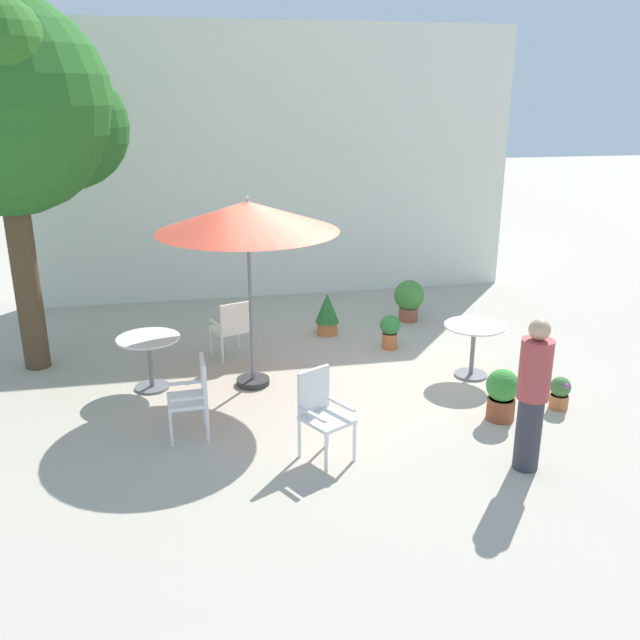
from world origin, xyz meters
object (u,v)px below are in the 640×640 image
potted_plant_0 (560,392)px  patio_chair_1 (232,326)px  shade_tree (6,105)px  patio_chair_0 (194,392)px  potted_plant_3 (390,330)px  patio_umbrella_0 (247,218)px  cafe_table_1 (473,340)px  potted_plant_1 (502,393)px  potted_plant_2 (327,313)px  potted_plant_4 (409,298)px  standing_person (533,394)px  patio_chair_2 (321,409)px  cafe_table_0 (149,353)px

potted_plant_0 → patio_chair_1: bearing=147.0°
shade_tree → patio_chair_0: shade_tree is taller
shade_tree → potted_plant_3: shade_tree is taller
patio_umbrella_0 → patio_chair_1: bearing=100.3°
potted_plant_3 → cafe_table_1: bearing=-57.2°
patio_chair_0 → potted_plant_1: size_ratio=1.45×
potted_plant_2 → potted_plant_4: potted_plant_4 is taller
cafe_table_1 → patio_chair_1: (-3.16, 1.31, -0.02)m
potted_plant_2 → standing_person: size_ratio=0.42×
cafe_table_1 → patio_chair_2: 2.99m
patio_umbrella_0 → patio_chair_2: bearing=-75.4°
shade_tree → standing_person: 7.24m
potted_plant_2 → potted_plant_4: (1.50, 0.39, 0.04)m
patio_chair_0 → patio_chair_1: 2.36m
standing_person → patio_chair_1: bearing=126.7°
cafe_table_0 → potted_plant_2: (2.70, 1.61, -0.14)m
patio_umbrella_0 → potted_plant_1: bearing=-29.7°
patio_umbrella_0 → patio_chair_0: bearing=-121.4°
potted_plant_0 → potted_plant_4: potted_plant_4 is taller
potted_plant_4 → cafe_table_1: bearing=-87.8°
cafe_table_0 → potted_plant_0: size_ratio=1.97×
cafe_table_1 → patio_chair_0: 3.87m
shade_tree → potted_plant_1: 7.12m
patio_chair_1 → cafe_table_1: bearing=-22.6°
patio_umbrella_0 → potted_plant_0: 4.40m
standing_person → patio_umbrella_0: bearing=133.8°
patio_chair_0 → potted_plant_3: (2.96, 2.20, -0.23)m
cafe_table_1 → potted_plant_0: cafe_table_1 is taller
patio_umbrella_0 → patio_chair_1: size_ratio=2.87×
potted_plant_2 → potted_plant_3: 1.15m
potted_plant_4 → standing_person: bearing=-93.8°
shade_tree → patio_chair_2: size_ratio=5.12×
potted_plant_0 → potted_plant_3: 2.80m
patio_umbrella_0 → potted_plant_0: size_ratio=6.06×
cafe_table_1 → standing_person: standing_person is taller
potted_plant_2 → potted_plant_1: bearing=-67.1°
cafe_table_0 → patio_chair_0: size_ratio=0.89×
shade_tree → potted_plant_2: (4.27, 0.49, -3.19)m
potted_plant_2 → patio_umbrella_0: bearing=-128.3°
patio_umbrella_0 → cafe_table_1: patio_umbrella_0 is taller
patio_chair_1 → potted_plant_2: size_ratio=1.27×
potted_plant_0 → potted_plant_1: size_ratio=0.66×
patio_chair_2 → standing_person: size_ratio=0.59×
cafe_table_1 → potted_plant_4: (-0.10, 2.44, -0.12)m
cafe_table_0 → standing_person: 4.80m
patio_umbrella_0 → potted_plant_2: patio_umbrella_0 is taller
potted_plant_2 → potted_plant_3: bearing=-45.7°
shade_tree → potted_plant_0: bearing=-22.7°
cafe_table_0 → potted_plant_0: 5.21m
cafe_table_0 → patio_chair_0: bearing=-68.9°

